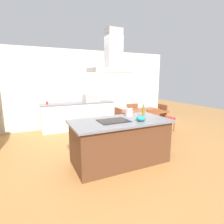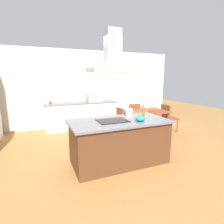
{
  "view_description": "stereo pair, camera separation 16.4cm",
  "coord_description": "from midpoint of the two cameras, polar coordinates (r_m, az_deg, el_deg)",
  "views": [
    {
      "loc": [
        -1.66,
        -3.13,
        1.76
      ],
      "look_at": [
        0.01,
        0.4,
        1.0
      ],
      "focal_mm": 28.75,
      "sensor_mm": 36.0,
      "label": 1
    },
    {
      "loc": [
        -1.51,
        -3.2,
        1.76
      ],
      "look_at": [
        0.01,
        0.4,
        1.0
      ],
      "focal_mm": 28.75,
      "sensor_mm": 36.0,
      "label": 2
    }
  ],
  "objects": [
    {
      "name": "wall_back",
      "position": [
        6.62,
        -11.43,
        7.27
      ],
      "size": [
        7.2,
        0.1,
        2.7
      ],
      "primitive_type": "cube",
      "color": "beige",
      "rests_on": "ground"
    },
    {
      "name": "tea_kettle",
      "position": [
        4.01,
        4.3,
        -0.07
      ],
      "size": [
        0.21,
        0.15,
        0.21
      ],
      "color": "silver",
      "rests_on": "kitchen_island"
    },
    {
      "name": "chair_facing_island",
      "position": [
        5.08,
        12.72,
        -3.53
      ],
      "size": [
        0.42,
        0.42,
        0.89
      ],
      "color": "red",
      "rests_on": "ground"
    },
    {
      "name": "olive_oil_bottle",
      "position": [
        3.98,
        8.75,
        0.11
      ],
      "size": [
        0.06,
        0.06,
        0.27
      ],
      "color": "olive",
      "rests_on": "kitchen_island"
    },
    {
      "name": "cooktop",
      "position": [
        3.58,
        -0.83,
        -2.8
      ],
      "size": [
        0.6,
        0.44,
        0.01
      ],
      "primitive_type": "cube",
      "color": "black",
      "rests_on": "kitchen_island"
    },
    {
      "name": "ground",
      "position": [
        5.23,
        -6.17,
        -8.7
      ],
      "size": [
        16.0,
        16.0,
        0.0
      ],
      "primitive_type": "plane",
      "color": "#AD753D"
    },
    {
      "name": "chair_facing_back_wall",
      "position": [
        6.15,
        5.12,
        -0.76
      ],
      "size": [
        0.42,
        0.42,
        0.89
      ],
      "color": "red",
      "rests_on": "ground"
    },
    {
      "name": "range_hood",
      "position": [
        3.49,
        -0.89,
        16.63
      ],
      "size": [
        0.9,
        0.55,
        0.78
      ],
      "color": "#ADADB2"
    },
    {
      "name": "kitchen_island",
      "position": [
        3.77,
        1.27,
        -9.26
      ],
      "size": [
        2.01,
        1.03,
        0.9
      ],
      "color": "#59331E",
      "rests_on": "ground"
    },
    {
      "name": "back_counter",
      "position": [
        6.36,
        -11.33,
        -1.07
      ],
      "size": [
        2.45,
        0.62,
        0.9
      ],
      "color": "white",
      "rests_on": "ground"
    },
    {
      "name": "coffee_mug_red",
      "position": [
        6.16,
        -20.66,
        2.72
      ],
      "size": [
        0.08,
        0.08,
        0.09
      ],
      "primitive_type": "cylinder",
      "color": "red",
      "rests_on": "back_counter"
    },
    {
      "name": "mixing_bowl",
      "position": [
        3.61,
        7.87,
        -2.03
      ],
      "size": [
        0.19,
        0.19,
        0.11
      ],
      "primitive_type": "ellipsoid",
      "color": "teal",
      "rests_on": "kitchen_island"
    },
    {
      "name": "chair_at_left_end",
      "position": [
        5.16,
        0.04,
        -3.02
      ],
      "size": [
        0.42,
        0.42,
        0.89
      ],
      "color": "red",
      "rests_on": "ground"
    },
    {
      "name": "dining_table",
      "position": [
        5.56,
        8.6,
        -0.43
      ],
      "size": [
        1.4,
        0.9,
        0.75
      ],
      "color": "brown",
      "rests_on": "ground"
    },
    {
      "name": "chair_at_right_end",
      "position": [
        6.14,
        15.68,
        -1.14
      ],
      "size": [
        0.42,
        0.42,
        0.89
      ],
      "color": "red",
      "rests_on": "ground"
    },
    {
      "name": "countertop_microwave",
      "position": [
        6.39,
        -7.4,
        4.48
      ],
      "size": [
        0.5,
        0.38,
        0.28
      ],
      "primitive_type": "cube",
      "color": "#B2AFAA",
      "rests_on": "back_counter"
    }
  ]
}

